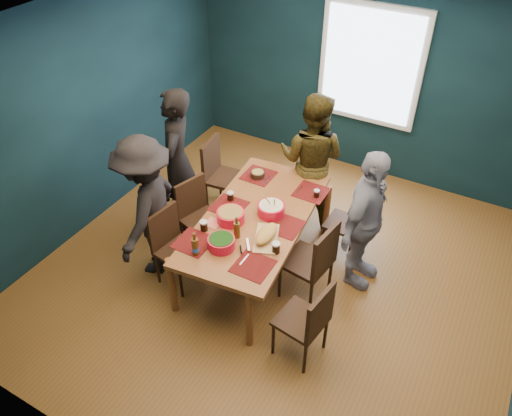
# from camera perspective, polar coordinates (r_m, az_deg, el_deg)

# --- Properties ---
(room) EXTENTS (5.01, 5.01, 2.71)m
(room) POSITION_cam_1_polar(r_m,az_deg,el_deg) (5.01, 4.52, 5.57)
(room) COLOR brown
(room) RESTS_ON ground
(dining_table) EXTENTS (1.21, 2.12, 0.77)m
(dining_table) POSITION_cam_1_polar(r_m,az_deg,el_deg) (5.27, 0.01, -1.51)
(dining_table) COLOR brown
(dining_table) RESTS_ON floor
(chair_left_far) EXTENTS (0.49, 0.49, 0.98)m
(chair_left_far) POSITION_cam_1_polar(r_m,az_deg,el_deg) (6.28, -4.24, 4.31)
(chair_left_far) COLOR #311B10
(chair_left_far) RESTS_ON floor
(chair_left_mid) EXTENTS (0.51, 0.51, 0.91)m
(chair_left_mid) POSITION_cam_1_polar(r_m,az_deg,el_deg) (5.71, -6.74, -0.32)
(chair_left_mid) COLOR #311B10
(chair_left_mid) RESTS_ON floor
(chair_left_near) EXTENTS (0.46, 0.46, 0.90)m
(chair_left_near) POSITION_cam_1_polar(r_m,az_deg,el_deg) (5.36, -9.60, -3.81)
(chair_left_near) COLOR #311B10
(chair_left_near) RESTS_ON floor
(chair_right_far) EXTENTS (0.39, 0.39, 0.85)m
(chair_right_far) POSITION_cam_1_polar(r_m,az_deg,el_deg) (5.70, 10.82, -1.37)
(chair_right_far) COLOR #311B10
(chair_right_far) RESTS_ON floor
(chair_right_mid) EXTENTS (0.50, 0.50, 0.99)m
(chair_right_mid) POSITION_cam_1_polar(r_m,az_deg,el_deg) (5.06, 6.76, -5.78)
(chair_right_mid) COLOR #311B10
(chair_right_mid) RESTS_ON floor
(chair_right_near) EXTENTS (0.47, 0.47, 0.92)m
(chair_right_near) POSITION_cam_1_polar(r_m,az_deg,el_deg) (4.59, 6.13, -12.46)
(chair_right_near) COLOR #311B10
(chair_right_near) RESTS_ON floor
(person_far_left) EXTENTS (0.66, 0.77, 1.80)m
(person_far_left) POSITION_cam_1_polar(r_m,az_deg,el_deg) (5.89, -9.01, 5.25)
(person_far_left) COLOR black
(person_far_left) RESTS_ON floor
(person_back) EXTENTS (0.86, 0.69, 1.69)m
(person_back) POSITION_cam_1_polar(r_m,az_deg,el_deg) (6.00, 6.37, 5.52)
(person_back) COLOR black
(person_back) RESTS_ON floor
(person_right) EXTENTS (0.48, 0.99, 1.63)m
(person_right) POSITION_cam_1_polar(r_m,az_deg,el_deg) (5.20, 12.36, -1.50)
(person_right) COLOR white
(person_right) RESTS_ON floor
(person_near_left) EXTENTS (0.86, 1.19, 1.66)m
(person_near_left) POSITION_cam_1_polar(r_m,az_deg,el_deg) (5.36, -12.30, 0.04)
(person_near_left) COLOR black
(person_near_left) RESTS_ON floor
(bowl_salad) EXTENTS (0.29, 0.29, 0.12)m
(bowl_salad) POSITION_cam_1_polar(r_m,az_deg,el_deg) (5.13, -2.94, -0.89)
(bowl_salad) COLOR red
(bowl_salad) RESTS_ON dining_table
(bowl_dumpling) EXTENTS (0.29, 0.29, 0.27)m
(bowl_dumpling) POSITION_cam_1_polar(r_m,az_deg,el_deg) (5.21, 1.73, -0.10)
(bowl_dumpling) COLOR red
(bowl_dumpling) RESTS_ON dining_table
(bowl_herbs) EXTENTS (0.27, 0.27, 0.12)m
(bowl_herbs) POSITION_cam_1_polar(r_m,az_deg,el_deg) (4.83, -3.99, -3.94)
(bowl_herbs) COLOR red
(bowl_herbs) RESTS_ON dining_table
(cutting_board) EXTENTS (0.37, 0.57, 0.12)m
(cutting_board) POSITION_cam_1_polar(r_m,az_deg,el_deg) (4.91, 1.17, -3.10)
(cutting_board) COLOR tan
(cutting_board) RESTS_ON dining_table
(small_bowl) EXTENTS (0.17, 0.17, 0.07)m
(small_bowl) POSITION_cam_1_polar(r_m,az_deg,el_deg) (5.77, 0.20, 3.91)
(small_bowl) COLOR black
(small_bowl) RESTS_ON dining_table
(beer_bottle_a) EXTENTS (0.07, 0.07, 0.26)m
(beer_bottle_a) POSITION_cam_1_polar(r_m,az_deg,el_deg) (4.76, -6.96, -4.41)
(beer_bottle_a) COLOR #492C0D
(beer_bottle_a) RESTS_ON dining_table
(beer_bottle_b) EXTENTS (0.06, 0.06, 0.25)m
(beer_bottle_b) POSITION_cam_1_polar(r_m,az_deg,el_deg) (4.91, -2.20, -2.46)
(beer_bottle_b) COLOR #492C0D
(beer_bottle_b) RESTS_ON dining_table
(cola_glass_a) EXTENTS (0.08, 0.08, 0.11)m
(cola_glass_a) POSITION_cam_1_polar(r_m,az_deg,el_deg) (5.03, -5.98, -1.99)
(cola_glass_a) COLOR black
(cola_glass_a) RESTS_ON dining_table
(cola_glass_b) EXTENTS (0.08, 0.08, 0.11)m
(cola_glass_b) POSITION_cam_1_polar(r_m,az_deg,el_deg) (4.77, 2.30, -4.51)
(cola_glass_b) COLOR black
(cola_glass_b) RESTS_ON dining_table
(cola_glass_c) EXTENTS (0.07, 0.07, 0.09)m
(cola_glass_c) POSITION_cam_1_polar(r_m,az_deg,el_deg) (5.49, 6.95, 1.68)
(cola_glass_c) COLOR black
(cola_glass_c) RESTS_ON dining_table
(cola_glass_d) EXTENTS (0.07, 0.07, 0.10)m
(cola_glass_d) POSITION_cam_1_polar(r_m,az_deg,el_deg) (5.41, -2.94, 1.40)
(cola_glass_d) COLOR black
(cola_glass_d) RESTS_ON dining_table
(napkin_a) EXTENTS (0.21, 0.21, 0.00)m
(napkin_a) POSITION_cam_1_polar(r_m,az_deg,el_deg) (5.12, 4.26, -1.96)
(napkin_a) COLOR #E16C5E
(napkin_a) RESTS_ON dining_table
(napkin_b) EXTENTS (0.15, 0.15, 0.00)m
(napkin_b) POSITION_cam_1_polar(r_m,az_deg,el_deg) (5.15, -4.95, -1.72)
(napkin_b) COLOR #E16C5E
(napkin_b) RESTS_ON dining_table
(napkin_c) EXTENTS (0.22, 0.22, 0.00)m
(napkin_c) POSITION_cam_1_polar(r_m,az_deg,el_deg) (4.66, -0.09, -6.74)
(napkin_c) COLOR #E16C5E
(napkin_c) RESTS_ON dining_table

